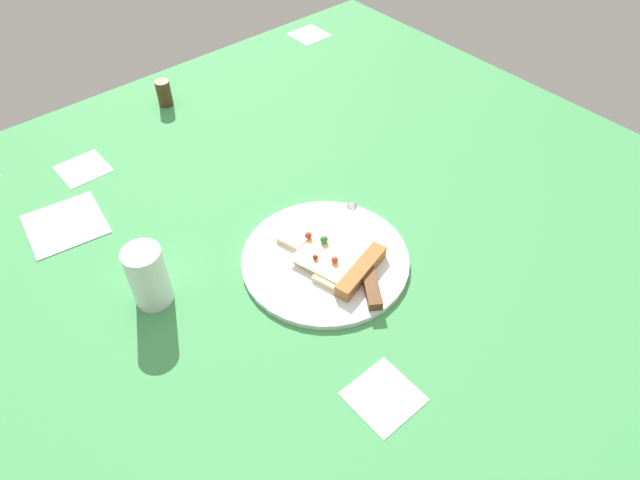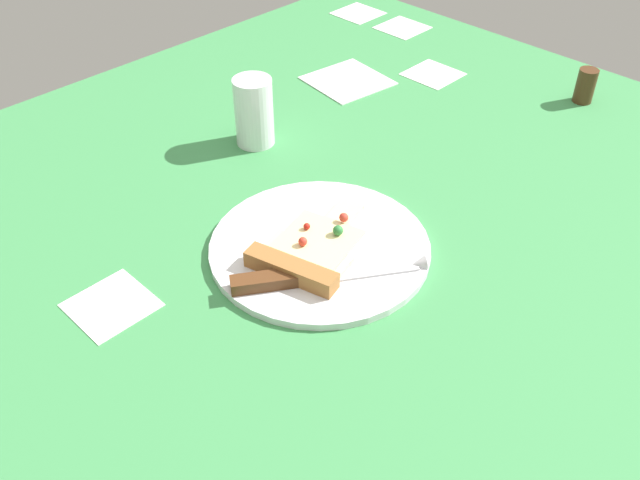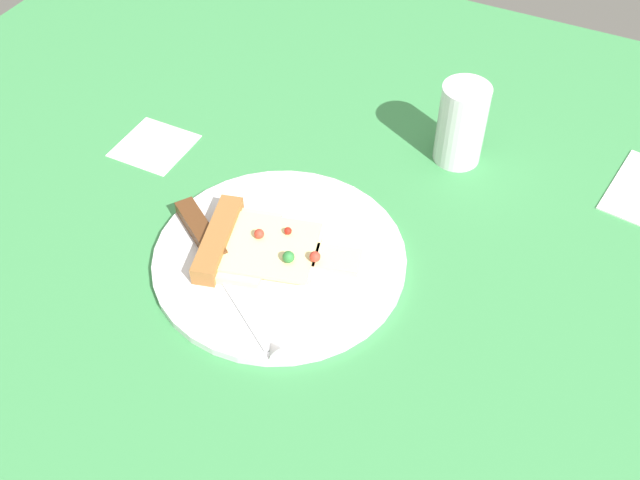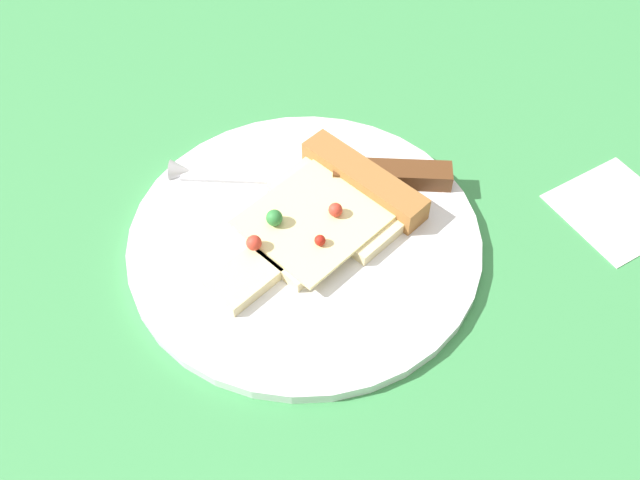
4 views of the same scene
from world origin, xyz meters
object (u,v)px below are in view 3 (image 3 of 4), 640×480
at_px(pizza_slice, 257,247).
at_px(knife, 218,258).
at_px(drinking_glass, 461,124).
at_px(plate, 280,258).

distance_m(pizza_slice, knife, 0.05).
relative_size(knife, drinking_glass, 1.96).
bearing_deg(plate, drinking_glass, 65.49).
relative_size(pizza_slice, knife, 0.89).
relative_size(plate, drinking_glass, 2.63).
distance_m(pizza_slice, drinking_glass, 0.30).
xyz_separation_m(plate, knife, (-0.06, -0.04, 0.01)).
height_order(plate, drinking_glass, drinking_glass).
bearing_deg(knife, pizza_slice, 170.27).
bearing_deg(knife, drinking_glass, -176.26).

